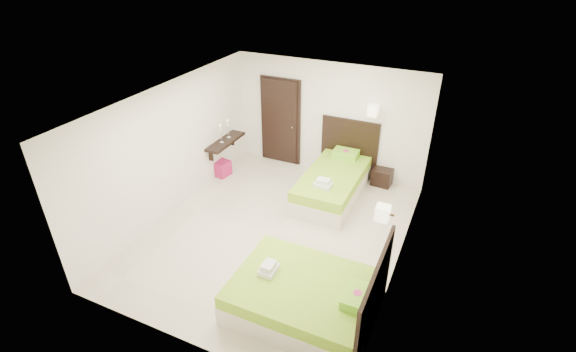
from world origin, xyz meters
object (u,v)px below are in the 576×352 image
at_px(nightstand, 382,177).
at_px(ottoman, 221,168).
at_px(bed_single, 334,182).
at_px(bed_double, 309,297).

relative_size(nightstand, ottoman, 1.23).
distance_m(nightstand, ottoman, 3.72).
bearing_deg(ottoman, bed_single, 5.53).
height_order(nightstand, ottoman, nightstand).
relative_size(bed_double, ottoman, 5.90).
bearing_deg(bed_single, nightstand, 46.50).
xyz_separation_m(bed_single, nightstand, (0.85, 0.89, -0.14)).
bearing_deg(nightstand, bed_double, -86.99).
relative_size(bed_single, ottoman, 6.31).
bearing_deg(ottoman, bed_double, -41.25).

